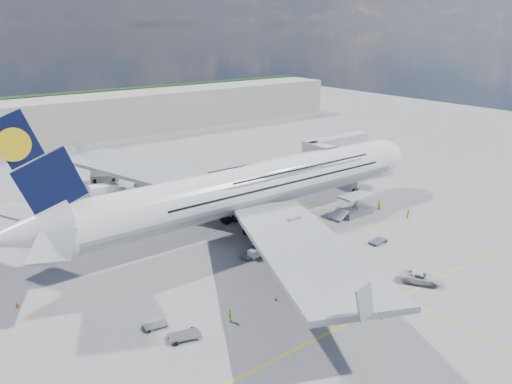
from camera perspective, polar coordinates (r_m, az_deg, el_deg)
ground at (r=77.71m, az=4.43°, el=-5.91°), size 300.00×300.00×0.00m
taxi_line_main at (r=77.71m, az=4.43°, el=-5.90°), size 0.25×220.00×0.01m
taxi_line_cross at (r=65.88m, az=16.26°, el=-11.44°), size 120.00×0.25×0.01m
taxi_line_diag at (r=93.35m, az=6.80°, el=-1.69°), size 14.16×99.06×0.01m
airliner at (r=82.58m, az=0.08°, el=0.76°), size 77.26×79.15×23.71m
jet_bridge at (r=109.54m, az=8.97°, el=5.01°), size 18.80×12.10×8.50m
cargo_loader at (r=90.28m, az=11.24°, el=-1.80°), size 8.53×3.20×3.67m
terminal at (r=157.12m, az=-19.35°, el=7.97°), size 180.00×16.00×12.00m
tree_line at (r=213.28m, az=-12.95°, el=10.54°), size 160.00×6.00×8.00m
dolly_row_a at (r=56.42m, az=-8.19°, el=-15.90°), size 3.75×2.72×0.49m
dolly_row_b at (r=65.11m, az=4.89°, el=-9.99°), size 3.30×1.94×2.01m
dolly_row_c at (r=73.25m, az=-0.57°, el=-7.14°), size 3.27×2.00×0.45m
dolly_back at (r=58.71m, az=-11.41°, el=-14.69°), size 2.76×1.72×0.38m
dolly_nose_far at (r=79.88m, az=13.75°, el=-5.45°), size 3.21×2.01×0.44m
dolly_nose_near at (r=82.97m, az=6.26°, el=-3.48°), size 3.38×1.89×2.10m
baggage_tug at (r=73.15m, az=0.02°, el=-6.85°), size 2.83×1.76×1.65m
catering_truck_inner at (r=96.80m, az=-16.60°, el=-0.40°), size 7.12×3.41×4.10m
catering_truck_outer at (r=112.02m, az=-16.95°, el=1.96°), size 6.40×4.31×3.53m
service_van at (r=69.66m, az=18.35°, el=-9.26°), size 4.85×5.68×1.45m
crew_nose at (r=93.30m, az=11.16°, el=-1.28°), size 0.87×0.83×2.00m
crew_loader at (r=90.54m, az=17.00°, el=-2.50°), size 1.00×0.90×1.67m
crew_wing at (r=58.39m, az=-2.98°, el=-13.88°), size 0.80×1.04×1.65m
crew_van at (r=93.79m, az=13.91°, el=-1.42°), size 1.09×1.04×1.89m
crew_tug at (r=68.93m, az=11.21°, el=-8.82°), size 1.19×0.86×1.67m
cone_nose at (r=106.14m, az=11.24°, el=0.73°), size 0.41×0.41×0.53m
cone_wing_left_inner at (r=95.82m, az=-13.41°, el=-1.38°), size 0.41×0.41×0.52m
cone_wing_left_outer at (r=97.91m, az=-18.28°, el=-1.39°), size 0.45×0.45×0.58m
cone_wing_right_inner at (r=62.59m, az=2.29°, el=-12.08°), size 0.40×0.40×0.51m
cone_wing_right_outer at (r=60.78m, az=14.16°, el=-13.72°), size 0.39×0.39×0.50m
cone_tail at (r=67.56m, az=-25.64°, el=-11.55°), size 0.50×0.50×0.64m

